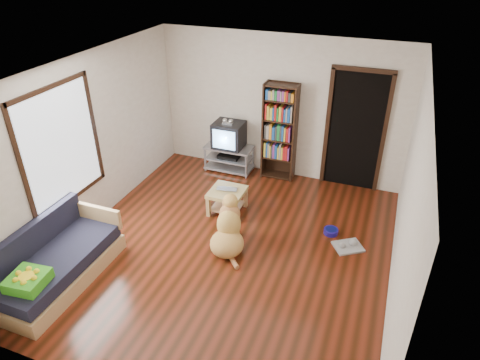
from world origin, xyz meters
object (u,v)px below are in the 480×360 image
(dog_bowl, at_px, (331,231))
(grey_rag, at_px, (348,247))
(tv_stand, at_px, (229,157))
(bookshelf, at_px, (280,127))
(laptop, at_px, (226,191))
(coffee_table, at_px, (227,197))
(green_cushion, at_px, (28,280))
(sofa, at_px, (57,263))
(crt_tv, at_px, (229,134))
(dog, at_px, (228,230))

(dog_bowl, distance_m, grey_rag, 0.39)
(dog_bowl, relative_size, tv_stand, 0.24)
(tv_stand, relative_size, bookshelf, 0.50)
(laptop, xyz_separation_m, coffee_table, (0.00, 0.03, -0.13))
(green_cushion, height_order, coffee_table, green_cushion)
(sofa, xyz_separation_m, coffee_table, (1.49, 2.28, 0.02))
(tv_stand, relative_size, crt_tv, 1.55)
(laptop, xyz_separation_m, crt_tv, (-0.51, 1.41, 0.33))
(laptop, distance_m, dog_bowl, 1.76)
(grey_rag, xyz_separation_m, dog, (-1.66, -0.59, 0.27))
(crt_tv, bearing_deg, sofa, -104.93)
(bookshelf, distance_m, sofa, 4.26)
(laptop, xyz_separation_m, dog, (0.36, -0.81, -0.13))
(sofa, bearing_deg, dog, 37.81)
(laptop, relative_size, bookshelf, 0.19)
(dog_bowl, bearing_deg, laptop, -179.09)
(laptop, relative_size, crt_tv, 0.58)
(crt_tv, bearing_deg, dog_bowl, -31.69)
(sofa, bearing_deg, tv_stand, 74.98)
(bookshelf, relative_size, sofa, 1.00)
(tv_stand, bearing_deg, grey_rag, -32.38)
(laptop, bearing_deg, green_cushion, -126.58)
(crt_tv, xyz_separation_m, dog, (0.88, -2.22, -0.46))
(green_cushion, height_order, grey_rag, green_cushion)
(green_cushion, bearing_deg, laptop, 57.26)
(laptop, xyz_separation_m, sofa, (-1.49, -2.25, -0.15))
(grey_rag, distance_m, dog, 1.78)
(laptop, bearing_deg, tv_stand, 99.66)
(green_cushion, xyz_separation_m, dog, (1.73, 1.99, -0.20))
(dog, bearing_deg, grey_rag, 19.59)
(dog_bowl, distance_m, tv_stand, 2.62)
(bookshelf, height_order, sofa, bookshelf)
(coffee_table, height_order, dog, dog)
(tv_stand, bearing_deg, crt_tv, 90.00)
(crt_tv, xyz_separation_m, sofa, (-0.97, -3.65, -0.48))
(laptop, relative_size, grey_rag, 0.84)
(crt_tv, distance_m, dog, 2.43)
(tv_stand, bearing_deg, sofa, -105.02)
(crt_tv, distance_m, bookshelf, 0.99)
(coffee_table, bearing_deg, dog, -66.64)
(bookshelf, distance_m, dog, 2.40)
(dog_bowl, bearing_deg, green_cushion, -137.48)
(dog_bowl, relative_size, sofa, 0.12)
(sofa, distance_m, dog, 2.34)
(crt_tv, relative_size, dog, 0.65)
(green_cushion, relative_size, crt_tv, 0.72)
(tv_stand, xyz_separation_m, bookshelf, (0.95, 0.09, 0.73))
(bookshelf, bearing_deg, tv_stand, -174.37)
(grey_rag, distance_m, bookshelf, 2.52)
(crt_tv, height_order, dog, crt_tv)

